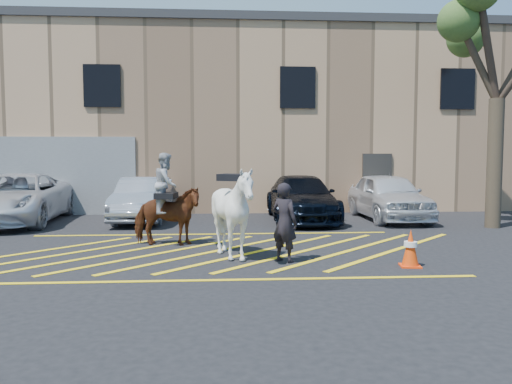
{
  "coord_description": "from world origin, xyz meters",
  "views": [
    {
      "loc": [
        0.28,
        -11.28,
        2.17
      ],
      "look_at": [
        1.03,
        0.2,
        1.3
      ],
      "focal_mm": 35.0,
      "sensor_mm": 36.0,
      "label": 1
    }
  ],
  "objects": [
    {
      "name": "ground",
      "position": [
        0.0,
        0.0,
        0.0
      ],
      "size": [
        90.0,
        90.0,
        0.0
      ],
      "primitive_type": "plane",
      "color": "black",
      "rests_on": "ground"
    },
    {
      "name": "car_white_pickup",
      "position": [
        -6.27,
        4.86,
        0.78
      ],
      "size": [
        2.95,
        5.77,
        1.56
      ],
      "primitive_type": "imported",
      "rotation": [
        0.0,
        0.0,
        0.06
      ],
      "color": "silver",
      "rests_on": "ground"
    },
    {
      "name": "car_silver_sedan",
      "position": [
        -2.32,
        5.15,
        0.71
      ],
      "size": [
        1.57,
        4.34,
        1.42
      ],
      "primitive_type": "imported",
      "rotation": [
        0.0,
        0.0,
        -0.01
      ],
      "color": "#9CA0AA",
      "rests_on": "ground"
    },
    {
      "name": "car_blue_suv",
      "position": [
        2.84,
        4.99,
        0.73
      ],
      "size": [
        2.1,
        5.03,
        1.45
      ],
      "primitive_type": "imported",
      "rotation": [
        0.0,
        0.0,
        -0.01
      ],
      "color": "black",
      "rests_on": "ground"
    },
    {
      "name": "car_white_suv",
      "position": [
        5.77,
        4.99,
        0.78
      ],
      "size": [
        1.91,
        4.6,
        1.56
      ],
      "primitive_type": "imported",
      "rotation": [
        0.0,
        0.0,
        0.02
      ],
      "color": "silver",
      "rests_on": "ground"
    },
    {
      "name": "handler",
      "position": [
        1.51,
        -1.37,
        0.8
      ],
      "size": [
        0.69,
        0.68,
        1.6
      ],
      "primitive_type": "imported",
      "rotation": [
        0.0,
        0.0,
        2.38
      ],
      "color": "black",
      "rests_on": "ground"
    },
    {
      "name": "warehouse",
      "position": [
        -0.01,
        11.99,
        3.65
      ],
      "size": [
        32.42,
        10.2,
        7.3
      ],
      "color": "tan",
      "rests_on": "ground"
    },
    {
      "name": "hatching_zone",
      "position": [
        -0.0,
        -0.3,
        0.01
      ],
      "size": [
        12.6,
        5.12,
        0.01
      ],
      "color": "yellow",
      "rests_on": "ground"
    },
    {
      "name": "mounted_bay",
      "position": [
        -1.07,
        0.6,
        0.89
      ],
      "size": [
        1.76,
        0.99,
        2.21
      ],
      "color": "#5B3215",
      "rests_on": "ground"
    },
    {
      "name": "saddled_white",
      "position": [
        0.49,
        -1.04,
        0.96
      ],
      "size": [
        2.13,
        2.22,
        1.91
      ],
      "color": "white",
      "rests_on": "ground"
    },
    {
      "name": "traffic_cone",
      "position": [
        3.88,
        -1.98,
        0.37
      ],
      "size": [
        0.43,
        0.43,
        0.73
      ],
      "color": "#FF380A",
      "rests_on": "ground"
    },
    {
      "name": "tree",
      "position": [
        8.26,
        2.94,
        5.69
      ],
      "size": [
        3.99,
        4.37,
        7.31
      ],
      "color": "#45392A",
      "rests_on": "ground"
    }
  ]
}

